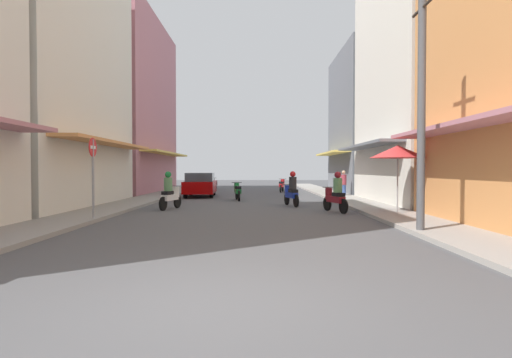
% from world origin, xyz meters
% --- Properties ---
extents(ground_plane, '(87.38, 87.38, 0.00)m').
position_xyz_m(ground_plane, '(0.00, 15.86, 0.00)').
color(ground_plane, '#4C4C4F').
extents(sidewalk_left, '(1.91, 47.72, 0.12)m').
position_xyz_m(sidewalk_left, '(-5.40, 15.86, 0.06)').
color(sidewalk_left, gray).
rests_on(sidewalk_left, ground).
extents(sidewalk_right, '(1.91, 47.72, 0.12)m').
position_xyz_m(sidewalk_right, '(5.40, 15.86, 0.06)').
color(sidewalk_right, '#9E9991').
rests_on(sidewalk_right, ground).
extents(building_left_mid, '(7.05, 9.89, 11.98)m').
position_xyz_m(building_left_mid, '(-9.35, 13.02, 5.99)').
color(building_left_mid, silver).
rests_on(building_left_mid, ground).
extents(building_left_far, '(7.05, 11.90, 12.28)m').
position_xyz_m(building_left_far, '(-9.35, 24.59, 6.13)').
color(building_left_far, '#B7727F').
rests_on(building_left_far, ground).
extents(building_right_mid, '(7.05, 8.89, 13.41)m').
position_xyz_m(building_right_mid, '(9.35, 15.06, 6.70)').
color(building_right_mid, silver).
rests_on(building_right_mid, ground).
extents(building_right_far, '(7.05, 8.46, 9.91)m').
position_xyz_m(building_right_far, '(9.35, 24.16, 4.95)').
color(building_right_far, slate).
rests_on(building_right_far, ground).
extents(motorbike_blue, '(0.67, 1.77, 1.58)m').
position_xyz_m(motorbike_blue, '(2.12, 13.66, 0.70)').
color(motorbike_blue, black).
rests_on(motorbike_blue, ground).
extents(motorbike_red, '(0.61, 1.79, 0.96)m').
position_xyz_m(motorbike_red, '(2.41, 25.28, 0.50)').
color(motorbike_red, black).
rests_on(motorbike_red, ground).
extents(motorbike_white, '(0.70, 1.76, 1.58)m').
position_xyz_m(motorbike_white, '(-3.04, 12.11, 0.70)').
color(motorbike_white, black).
rests_on(motorbike_white, ground).
extents(motorbike_green, '(0.57, 1.80, 0.96)m').
position_xyz_m(motorbike_green, '(-0.48, 17.14, 0.50)').
color(motorbike_green, black).
rests_on(motorbike_green, ground).
extents(motorbike_black, '(0.72, 1.75, 0.96)m').
position_xyz_m(motorbike_black, '(-2.95, 29.14, 0.50)').
color(motorbike_black, black).
rests_on(motorbike_black, ground).
extents(motorbike_maroon, '(0.75, 1.74, 1.58)m').
position_xyz_m(motorbike_maroon, '(3.59, 10.98, 0.70)').
color(motorbike_maroon, black).
rests_on(motorbike_maroon, ground).
extents(parked_car, '(1.93, 4.17, 1.45)m').
position_xyz_m(parked_car, '(-2.88, 20.12, 0.74)').
color(parked_car, '#8C0000').
rests_on(parked_car, ground).
extents(pedestrian_crossing, '(0.34, 0.34, 1.60)m').
position_xyz_m(pedestrian_crossing, '(5.79, 19.85, 0.80)').
color(pedestrian_crossing, '#334C8C').
rests_on(pedestrian_crossing, ground).
extents(vendor_umbrella, '(1.97, 1.97, 2.51)m').
position_xyz_m(vendor_umbrella, '(5.54, 9.70, 2.29)').
color(vendor_umbrella, '#99999E').
rests_on(vendor_umbrella, ground).
extents(utility_pole, '(0.20, 1.20, 6.32)m').
position_xyz_m(utility_pole, '(4.70, 5.53, 3.24)').
color(utility_pole, '#4C4C4F').
rests_on(utility_pole, ground).
extents(street_sign_no_entry, '(0.07, 0.60, 2.65)m').
position_xyz_m(street_sign_no_entry, '(-4.60, 7.99, 1.72)').
color(street_sign_no_entry, gray).
rests_on(street_sign_no_entry, ground).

